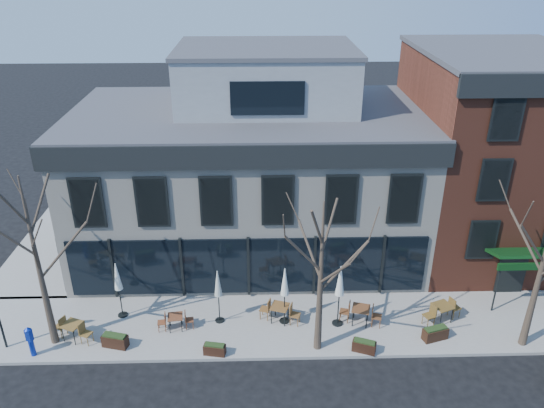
{
  "coord_description": "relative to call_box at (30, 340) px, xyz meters",
  "views": [
    {
      "loc": [
        0.53,
        -21.79,
        15.8
      ],
      "look_at": [
        1.19,
        2.0,
        4.22
      ],
      "focal_mm": 35.0,
      "sensor_mm": 36.0,
      "label": 1
    }
  ],
  "objects": [
    {
      "name": "umbrella_1",
      "position": [
        7.78,
        2.07,
        1.15
      ],
      "size": [
        0.44,
        0.44,
        2.74
      ],
      "color": "black",
      "rests_on": "sidewalk_front"
    },
    {
      "name": "planter_1",
      "position": [
        7.71,
        -0.15,
        -0.53
      ],
      "size": [
        0.98,
        0.53,
        0.52
      ],
      "color": "#311A10",
      "rests_on": "sidewalk_front"
    },
    {
      "name": "corner_building",
      "position": [
        9.2,
        9.11,
        3.79
      ],
      "size": [
        18.39,
        10.39,
        11.1
      ],
      "color": "silver",
      "rests_on": "ground"
    },
    {
      "name": "tree_corner",
      "position": [
        0.64,
        0.84,
        3.31
      ],
      "size": [
        3.93,
        3.98,
        7.92
      ],
      "color": "#382B21",
      "rests_on": "sidewalk_front"
    },
    {
      "name": "umbrella_3",
      "position": [
        13.21,
        1.71,
        1.42
      ],
      "size": [
        0.5,
        0.5,
        3.12
      ],
      "color": "black",
      "rests_on": "sidewalk_front"
    },
    {
      "name": "sidewalk_side",
      "position": [
        -2.12,
        10.05,
        -0.86
      ],
      "size": [
        4.5,
        12.0,
        0.15
      ],
      "primitive_type": "cube",
      "color": "gray",
      "rests_on": "ground"
    },
    {
      "name": "tree_mid",
      "position": [
        12.14,
        0.14,
        2.86
      ],
      "size": [
        3.5,
        3.55,
        7.04
      ],
      "color": "#382B21",
      "rests_on": "sidewalk_front"
    },
    {
      "name": "cafe_set_3",
      "position": [
        10.57,
        2.0,
        -0.26
      ],
      "size": [
        1.99,
        1.09,
        1.02
      ],
      "color": "brown",
      "rests_on": "sidewalk_front"
    },
    {
      "name": "sidewalk_front",
      "position": [
        12.38,
        1.9,
        -0.86
      ],
      "size": [
        33.5,
        4.7,
        0.15
      ],
      "primitive_type": "cube",
      "color": "gray",
      "rests_on": "ground"
    },
    {
      "name": "planter_2",
      "position": [
        14.09,
        -0.15,
        -0.51
      ],
      "size": [
        1.07,
        0.73,
        0.56
      ],
      "color": "black",
      "rests_on": "sidewalk_front"
    },
    {
      "name": "tree_right",
      "position": [
        21.14,
        0.14,
        3.09
      ],
      "size": [
        3.72,
        3.77,
        7.48
      ],
      "color": "#382B21",
      "rests_on": "sidewalk_front"
    },
    {
      "name": "umbrella_0",
      "position": [
        3.19,
        2.6,
        1.24
      ],
      "size": [
        0.46,
        0.46,
        2.87
      ],
      "color": "black",
      "rests_on": "sidewalk_front"
    },
    {
      "name": "umbrella_2",
      "position": [
        10.78,
        1.94,
        1.26
      ],
      "size": [
        0.46,
        0.46,
        2.89
      ],
      "color": "black",
      "rests_on": "sidewalk_front"
    },
    {
      "name": "cafe_set_5",
      "position": [
        18.04,
        1.8,
        -0.24
      ],
      "size": [
        2.04,
        1.24,
        1.06
      ],
      "color": "brown",
      "rests_on": "sidewalk_front"
    },
    {
      "name": "planter_3",
      "position": [
        17.37,
        0.55,
        -0.47
      ],
      "size": [
        1.19,
        0.75,
        0.62
      ],
      "color": "black",
      "rests_on": "sidewalk_front"
    },
    {
      "name": "red_brick_building",
      "position": [
        22.13,
        9.03,
        4.7
      ],
      "size": [
        8.2,
        11.78,
        11.18
      ],
      "color": "brown",
      "rests_on": "ground"
    },
    {
      "name": "cafe_set_1",
      "position": [
        5.84,
        1.56,
        -0.34
      ],
      "size": [
        1.69,
        0.74,
        0.87
      ],
      "color": "brown",
      "rests_on": "sidewalk_front"
    },
    {
      "name": "call_box",
      "position": [
        0.0,
        0.0,
        0.0
      ],
      "size": [
        0.3,
        0.29,
        1.48
      ],
      "color": "#0B2393",
      "rests_on": "sidewalk_front"
    },
    {
      "name": "cafe_set_0",
      "position": [
        1.42,
        0.99,
        -0.27
      ],
      "size": [
        1.94,
        1.18,
        1.0
      ],
      "color": "brown",
      "rests_on": "sidewalk_front"
    },
    {
      "name": "ground",
      "position": [
        9.13,
        4.05,
        -0.93
      ],
      "size": [
        120.0,
        120.0,
        0.0
      ],
      "primitive_type": "plane",
      "color": "black",
      "rests_on": "ground"
    },
    {
      "name": "planter_0",
      "position": [
        3.36,
        0.46,
        -0.48
      ],
      "size": [
        1.18,
        0.71,
        0.62
      ],
      "color": "black",
      "rests_on": "sidewalk_front"
    },
    {
      "name": "cafe_set_4",
      "position": [
        14.26,
        1.74,
        -0.25
      ],
      "size": [
        2.02,
        1.01,
        1.03
      ],
      "color": "brown",
      "rests_on": "sidewalk_front"
    }
  ]
}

